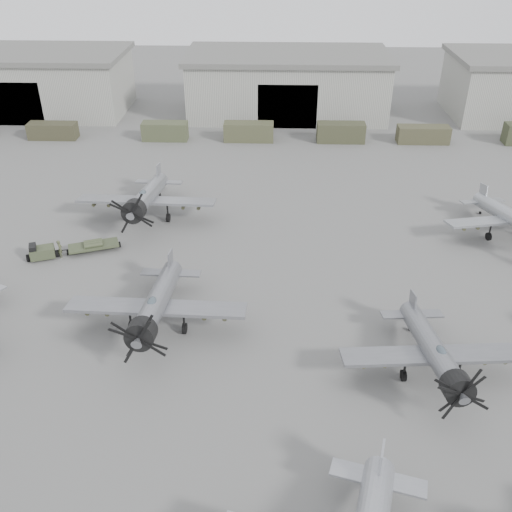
{
  "coord_description": "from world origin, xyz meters",
  "views": [
    {
      "loc": [
        -1.81,
        -21.93,
        26.23
      ],
      "look_at": [
        -3.06,
        16.78,
        2.5
      ],
      "focal_mm": 40.0,
      "sensor_mm": 36.0,
      "label": 1
    }
  ],
  "objects": [
    {
      "name": "ground_crew",
      "position": [
        -20.28,
        20.17,
        0.83
      ],
      "size": [
        0.49,
        0.66,
        1.65
      ],
      "primitive_type": "imported",
      "rotation": [
        0.0,
        0.0,
        1.73
      ],
      "color": "#44492F",
      "rests_on": "ground"
    },
    {
      "name": "aircraft_mid_2",
      "position": [
        8.67,
        5.8,
        2.17
      ],
      "size": [
        11.98,
        10.78,
        4.78
      ],
      "rotation": [
        0.0,
        0.0,
        0.08
      ],
      "color": "gray",
      "rests_on": "ground"
    },
    {
      "name": "support_truck_4",
      "position": [
        6.92,
        50.0,
        1.24
      ],
      "size": [
        6.2,
        2.2,
        2.49
      ],
      "primitive_type": "cube",
      "color": "#393B26",
      "rests_on": "ground"
    },
    {
      "name": "support_truck_5",
      "position": [
        17.59,
        50.0,
        1.08
      ],
      "size": [
        6.66,
        2.2,
        2.17
      ],
      "primitive_type": "cube",
      "color": "#403F2A",
      "rests_on": "ground"
    },
    {
      "name": "tug_trailer",
      "position": [
        -20.23,
        20.41,
        0.57
      ],
      "size": [
        7.56,
        3.92,
        1.52
      ],
      "rotation": [
        0.0,
        0.0,
        0.35
      ],
      "color": "#3A422B",
      "rests_on": "ground"
    },
    {
      "name": "support_truck_3",
      "position": [
        -5.08,
        50.0,
        1.2
      ],
      "size": [
        6.48,
        2.2,
        2.41
      ],
      "primitive_type": "cube",
      "color": "#43452D",
      "rests_on": "ground"
    },
    {
      "name": "support_truck_2",
      "position": [
        -16.1,
        50.0,
        1.16
      ],
      "size": [
        5.93,
        2.2,
        2.33
      ],
      "primitive_type": "cube",
      "color": "#40462E",
      "rests_on": "ground"
    },
    {
      "name": "aircraft_mid_1",
      "position": [
        -9.94,
        10.05,
        2.34
      ],
      "size": [
        12.84,
        11.55,
        5.15
      ],
      "rotation": [
        0.0,
        0.0,
        -0.03
      ],
      "color": "gray",
      "rests_on": "ground"
    },
    {
      "name": "hangar_center",
      "position": [
        0.0,
        61.96,
        4.37
      ],
      "size": [
        29.0,
        14.8,
        8.7
      ],
      "color": "#A8A99E",
      "rests_on": "ground"
    },
    {
      "name": "aircraft_far_0",
      "position": [
        -14.0,
        27.05,
        2.44
      ],
      "size": [
        13.41,
        12.07,
        5.37
      ],
      "rotation": [
        0.0,
        0.0,
        -0.04
      ],
      "color": "gray",
      "rests_on": "ground"
    },
    {
      "name": "aircraft_far_1",
      "position": [
        19.96,
        24.68,
        2.17
      ],
      "size": [
        12.01,
        10.81,
        4.77
      ],
      "rotation": [
        0.0,
        0.0,
        0.19
      ],
      "color": "#9EA2A7",
      "rests_on": "ground"
    },
    {
      "name": "ground",
      "position": [
        0.0,
        0.0,
        0.0
      ],
      "size": [
        220.0,
        220.0,
        0.0
      ],
      "primitive_type": "plane",
      "color": "#5A5A58",
      "rests_on": "ground"
    },
    {
      "name": "support_truck_1",
      "position": [
        -31.02,
        50.0,
        1.04
      ],
      "size": [
        6.31,
        2.2,
        2.09
      ],
      "primitive_type": "cube",
      "color": "#383725",
      "rests_on": "ground"
    },
    {
      "name": "hangar_left",
      "position": [
        -38.0,
        61.96,
        4.37
      ],
      "size": [
        29.0,
        14.8,
        8.7
      ],
      "color": "#A8A99E",
      "rests_on": "ground"
    }
  ]
}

